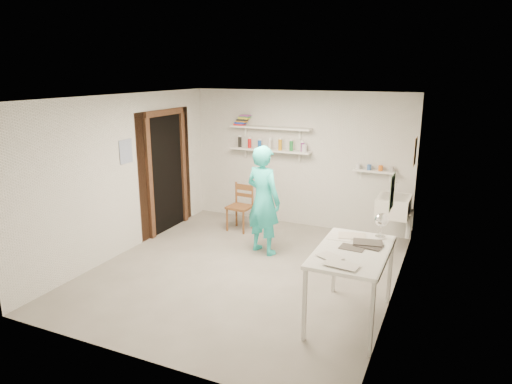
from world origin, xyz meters
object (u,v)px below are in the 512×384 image
at_px(man, 263,200).
at_px(work_table, 351,285).
at_px(desk_lamp, 381,220).
at_px(belfast_sink, 394,206).
at_px(wall_clock, 265,179).
at_px(wooden_chair, 240,207).

height_order(man, work_table, man).
bearing_deg(work_table, desk_lamp, 67.58).
bearing_deg(work_table, belfast_sink, 87.36).
distance_m(wall_clock, wooden_chair, 1.13).
distance_m(wooden_chair, desk_lamp, 3.21).
bearing_deg(work_table, wall_clock, 136.66).
xyz_separation_m(belfast_sink, wooden_chair, (-2.56, -0.20, -0.28)).
xyz_separation_m(wooden_chair, desk_lamp, (2.65, -1.69, 0.64)).
distance_m(wall_clock, desk_lamp, 2.26).
bearing_deg(wall_clock, work_table, -25.24).
height_order(belfast_sink, man, man).
relative_size(man, wall_clock, 5.56).
relative_size(wall_clock, work_table, 0.24).
distance_m(man, work_table, 2.24).
relative_size(belfast_sink, wall_clock, 2.00).
bearing_deg(wooden_chair, work_table, -36.89).
height_order(belfast_sink, wooden_chair, belfast_sink).
distance_m(man, wooden_chair, 1.16).
xyz_separation_m(man, desk_lamp, (1.88, -0.93, 0.23)).
bearing_deg(belfast_sink, man, -151.80).
xyz_separation_m(man, wall_clock, (-0.07, 0.21, 0.28)).
height_order(belfast_sink, desk_lamp, desk_lamp).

